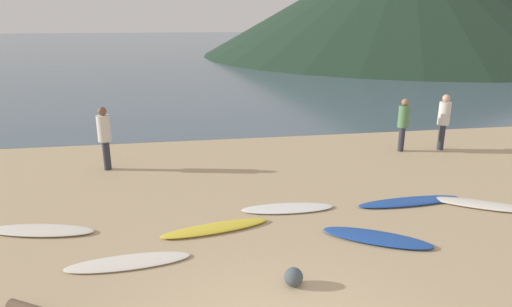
{
  "coord_description": "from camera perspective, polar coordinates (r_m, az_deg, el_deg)",
  "views": [
    {
      "loc": [
        -0.93,
        -4.2,
        4.15
      ],
      "look_at": [
        0.94,
        6.98,
        0.6
      ],
      "focal_mm": 31.17,
      "sensor_mm": 36.0,
      "label": 1
    }
  ],
  "objects": [
    {
      "name": "ground_plane",
      "position": [
        14.85,
        -5.52,
        0.67
      ],
      "size": [
        120.0,
        120.0,
        0.2
      ],
      "primitive_type": "cube",
      "color": "tan",
      "rests_on": "ground"
    },
    {
      "name": "ocean_water",
      "position": [
        65.04,
        -8.91,
        13.51
      ],
      "size": [
        140.0,
        100.0,
        0.01
      ],
      "primitive_type": "cube",
      "color": "#475B6B",
      "rests_on": "ground"
    },
    {
      "name": "surfboard_0",
      "position": [
        9.95,
        -25.9,
        -8.86
      ],
      "size": [
        2.23,
        0.97,
        0.09
      ],
      "primitive_type": "ellipsoid",
      "rotation": [
        0.0,
        0.0,
        -0.2
      ],
      "color": "silver",
      "rests_on": "ground"
    },
    {
      "name": "surfboard_1",
      "position": [
        8.26,
        -16.06,
        -13.25
      ],
      "size": [
        2.17,
        0.68,
        0.06
      ],
      "primitive_type": "ellipsoid",
      "rotation": [
        0.0,
        0.0,
        0.07
      ],
      "color": "silver",
      "rests_on": "ground"
    },
    {
      "name": "surfboard_2",
      "position": [
        9.1,
        -5.23,
        -9.5
      ],
      "size": [
        2.28,
        0.9,
        0.09
      ],
      "primitive_type": "ellipsoid",
      "rotation": [
        0.0,
        0.0,
        0.2
      ],
      "color": "yellow",
      "rests_on": "ground"
    },
    {
      "name": "surfboard_3",
      "position": [
        9.98,
        4.06,
        -7.01
      ],
      "size": [
        2.1,
        0.67,
        0.07
      ],
      "primitive_type": "ellipsoid",
      "rotation": [
        0.0,
        0.0,
        -0.05
      ],
      "color": "white",
      "rests_on": "ground"
    },
    {
      "name": "surfboard_4",
      "position": [
        9.0,
        15.24,
        -10.38
      ],
      "size": [
        2.1,
        1.55,
        0.09
      ],
      "primitive_type": "ellipsoid",
      "rotation": [
        0.0,
        0.0,
        -0.52
      ],
      "color": "#1E479E",
      "rests_on": "ground"
    },
    {
      "name": "surfboard_5",
      "position": [
        10.87,
        19.07,
        -5.85
      ],
      "size": [
        2.55,
        0.62,
        0.08
      ],
      "primitive_type": "ellipsoid",
      "rotation": [
        0.0,
        0.0,
        0.05
      ],
      "color": "#1E479E",
      "rests_on": "ground"
    },
    {
      "name": "surfboard_6",
      "position": [
        11.32,
        27.11,
        -5.87
      ],
      "size": [
        2.23,
        1.57,
        0.1
      ],
      "primitive_type": "ellipsoid",
      "rotation": [
        0.0,
        0.0,
        -0.52
      ],
      "color": "silver",
      "rests_on": "ground"
    },
    {
      "name": "person_0",
      "position": [
        15.23,
        22.96,
        4.27
      ],
      "size": [
        0.36,
        0.36,
        1.79
      ],
      "rotation": [
        0.0,
        0.0,
        3.67
      ],
      "color": "#2D2D38",
      "rests_on": "ground"
    },
    {
      "name": "person_1",
      "position": [
        12.85,
        -18.88,
        2.48
      ],
      "size": [
        0.36,
        0.36,
        1.78
      ],
      "rotation": [
        0.0,
        0.0,
        2.29
      ],
      "color": "#2D2D38",
      "rests_on": "ground"
    },
    {
      "name": "person_2",
      "position": [
        14.64,
        18.39,
        4.03
      ],
      "size": [
        0.34,
        0.34,
        1.68
      ],
      "rotation": [
        0.0,
        0.0,
        0.36
      ],
      "color": "#2D2D38",
      "rests_on": "ground"
    },
    {
      "name": "beach_rock_near",
      "position": [
        7.37,
        4.84,
        -15.51
      ],
      "size": [
        0.31,
        0.31,
        0.31
      ],
      "primitive_type": "sphere",
      "color": "#434C51",
      "rests_on": "ground"
    }
  ]
}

